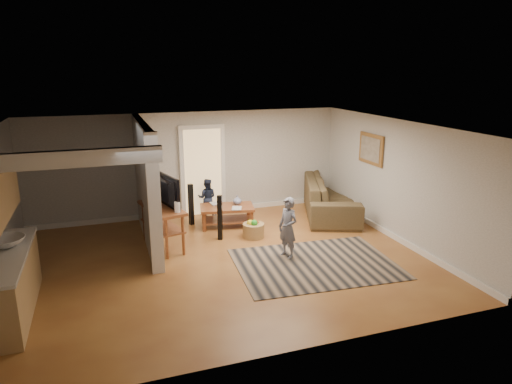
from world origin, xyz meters
The scene contains 11 objects.
ground centered at (0.00, 0.00, 0.00)m, with size 7.50×7.50×0.00m, color brown.
room_shell centered at (-1.07, 0.43, 1.46)m, with size 7.54×6.02×2.52m.
area_rug centered at (1.59, -0.67, 0.01)m, with size 2.89×2.11×0.01m, color black.
sofa centered at (3.30, 2.06, 0.00)m, with size 2.99×1.17×0.87m, color #443D22.
coffee_table centered at (0.62, 1.88, 0.37)m, with size 1.30×0.90×0.71m.
tv_console centered at (-0.93, 1.07, 0.78)m, with size 0.84×1.45×1.17m.
speaker_left centered at (0.24, 1.11, 0.48)m, with size 0.10×0.10×0.96m, color black.
speaker_right centered at (-0.15, 2.23, 0.48)m, with size 0.10×0.10×0.96m, color black.
toy_basket centered at (0.95, 1.01, 0.17)m, with size 0.46×0.46×0.41m.
child centered at (1.23, -0.19, 0.00)m, with size 0.43×0.28×1.17m, color slate.
toddler centered at (0.33, 2.70, 0.00)m, with size 0.45×0.35×0.93m, color #202943.
Camera 1 is at (-1.96, -7.67, 3.53)m, focal length 32.00 mm.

